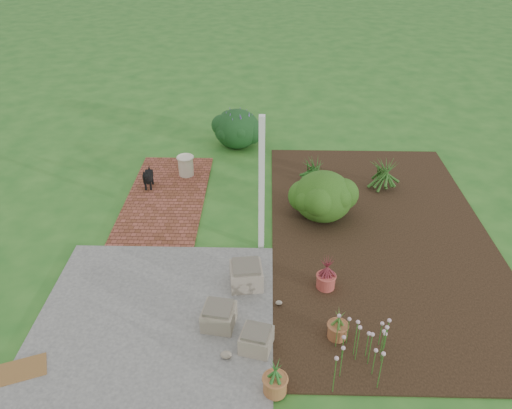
{
  "coord_description": "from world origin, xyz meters",
  "views": [
    {
      "loc": [
        0.38,
        -7.07,
        5.39
      ],
      "look_at": [
        0.2,
        0.4,
        0.7
      ],
      "focal_mm": 35.0,
      "sensor_mm": 36.0,
      "label": 1
    }
  ],
  "objects_px": {
    "black_dog": "(148,177)",
    "evergreen_shrub": "(323,195)",
    "stone_trough_near": "(219,317)",
    "cream_ceramic_urn": "(186,166)"
  },
  "relations": [
    {
      "from": "stone_trough_near",
      "to": "cream_ceramic_urn",
      "type": "relative_size",
      "value": 1.03
    },
    {
      "from": "evergreen_shrub",
      "to": "stone_trough_near",
      "type": "bearing_deg",
      "value": -120.85
    },
    {
      "from": "stone_trough_near",
      "to": "black_dog",
      "type": "bearing_deg",
      "value": 115.14
    },
    {
      "from": "evergreen_shrub",
      "to": "black_dog",
      "type": "bearing_deg",
      "value": 164.48
    },
    {
      "from": "black_dog",
      "to": "evergreen_shrub",
      "type": "distance_m",
      "value": 3.72
    },
    {
      "from": "black_dog",
      "to": "evergreen_shrub",
      "type": "relative_size",
      "value": 0.47
    },
    {
      "from": "stone_trough_near",
      "to": "evergreen_shrub",
      "type": "relative_size",
      "value": 0.4
    },
    {
      "from": "stone_trough_near",
      "to": "black_dog",
      "type": "height_order",
      "value": "black_dog"
    },
    {
      "from": "stone_trough_near",
      "to": "black_dog",
      "type": "relative_size",
      "value": 0.86
    },
    {
      "from": "stone_trough_near",
      "to": "black_dog",
      "type": "xyz_separation_m",
      "value": [
        -1.84,
        3.92,
        0.12
      ]
    }
  ]
}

